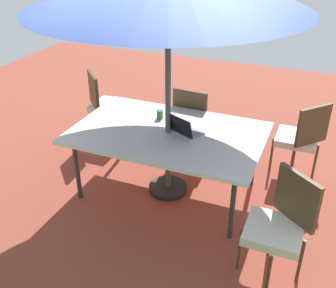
# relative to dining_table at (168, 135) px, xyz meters

# --- Properties ---
(ground_plane) EXTENTS (10.00, 10.00, 0.02)m
(ground_plane) POSITION_rel_dining_table_xyz_m (0.00, 0.00, -0.73)
(ground_plane) COLOR brown
(dining_table) EXTENTS (2.02, 1.30, 0.77)m
(dining_table) POSITION_rel_dining_table_xyz_m (0.00, 0.00, 0.00)
(dining_table) COLOR white
(dining_table) RESTS_ON ground_plane
(chair_southwest) EXTENTS (0.59, 0.59, 0.98)m
(chair_southwest) POSITION_rel_dining_table_xyz_m (-1.31, -0.86, -0.17)
(chair_southwest) COLOR silver
(chair_southwest) RESTS_ON ground_plane
(chair_south) EXTENTS (0.46, 0.47, 0.98)m
(chair_south) POSITION_rel_dining_table_xyz_m (-0.01, -0.83, -0.17)
(chair_south) COLOR silver
(chair_south) RESTS_ON ground_plane
(chair_northwest) EXTENTS (0.58, 0.58, 0.98)m
(chair_northwest) POSITION_rel_dining_table_xyz_m (-1.32, 0.79, -0.17)
(chair_northwest) COLOR silver
(chair_northwest) RESTS_ON ground_plane
(chair_southeast) EXTENTS (0.59, 0.59, 0.98)m
(chair_southeast) POSITION_rel_dining_table_xyz_m (1.27, -0.85, -0.17)
(chair_southeast) COLOR silver
(chair_southeast) RESTS_ON ground_plane
(laptop) EXTENTS (0.39, 0.36, 0.21)m
(laptop) POSITION_rel_dining_table_xyz_m (-0.18, -0.02, 0.09)
(laptop) COLOR gray
(laptop) RESTS_ON dining_table
(cup) EXTENTS (0.07, 0.07, 0.10)m
(cup) POSITION_rel_dining_table_xyz_m (0.21, -0.27, 0.09)
(cup) COLOR #286B33
(cup) RESTS_ON dining_table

